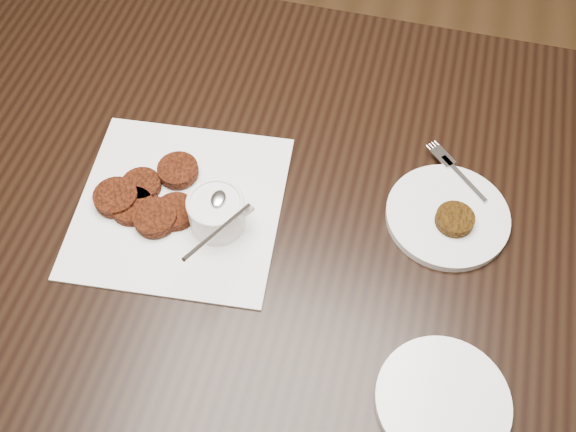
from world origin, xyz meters
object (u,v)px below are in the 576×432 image
at_px(napkin, 180,206).
at_px(sauce_ramekin, 215,201).
at_px(plate_with_patty, 448,213).
at_px(plate_empty, 443,401).
at_px(table, 299,301).

relative_size(napkin, sauce_ramekin, 2.64).
height_order(sauce_ramekin, plate_with_patty, sauce_ramekin).
distance_m(plate_with_patty, plate_empty, 0.31).
bearing_deg(plate_empty, table, 133.89).
relative_size(napkin, plate_with_patty, 1.66).
bearing_deg(napkin, plate_empty, -25.61).
xyz_separation_m(table, plate_empty, (0.27, -0.28, 0.38)).
xyz_separation_m(napkin, sauce_ramekin, (0.07, -0.02, 0.07)).
xyz_separation_m(table, sauce_ramekin, (-0.12, -0.07, 0.44)).
bearing_deg(table, napkin, -163.90).
distance_m(napkin, plate_empty, 0.52).
xyz_separation_m(sauce_ramekin, plate_with_patty, (0.36, 0.10, -0.05)).
xyz_separation_m(table, napkin, (-0.20, -0.06, 0.38)).
relative_size(sauce_ramekin, plate_empty, 0.67).
xyz_separation_m(napkin, plate_with_patty, (0.44, 0.09, 0.01)).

